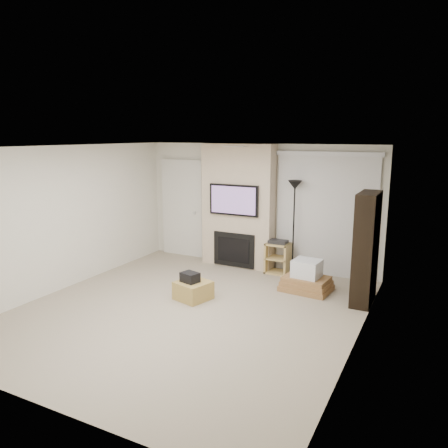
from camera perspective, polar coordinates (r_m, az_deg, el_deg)
The scene contains 16 objects.
floor at distance 6.92m, azimuth -4.58°, elevation -11.18°, with size 5.00×5.50×0.00m, color gray.
ceiling at distance 6.39m, azimuth -4.95°, elevation 9.98°, with size 5.00×5.50×0.00m, color white.
wall_back at distance 8.96m, azimuth 4.49°, elevation 2.41°, with size 5.00×2.50×0.00m, color silver.
wall_front at distance 4.53m, azimuth -23.46°, elevation -7.78°, with size 5.00×2.50×0.00m, color silver.
wall_left at distance 8.11m, azimuth -19.98°, elevation 0.78°, with size 5.50×2.50×0.00m, color silver.
wall_right at distance 5.68m, azimuth 17.32°, elevation -3.50°, with size 5.50×2.50×0.00m, color silver.
hvac_vent at distance 6.90m, azimuth 1.48°, elevation 10.11°, with size 0.35×0.18×0.01m, color silver.
ottoman at distance 7.31m, azimuth -4.04°, elevation -8.64°, with size 0.50×0.50×0.30m, color #A98A45.
black_bag at distance 7.23m, azimuth -4.47°, elevation -6.95°, with size 0.28×0.22×0.16m, color black.
fireplace_wall at distance 8.91m, azimuth 1.89°, elevation 2.30°, with size 1.50×0.47×2.50m.
entry_door at distance 9.77m, azimuth -5.41°, elevation 2.01°, with size 1.02×0.11×2.14m.
vertical_blinds at distance 8.48m, azimuth 13.14°, elevation 1.78°, with size 1.98×0.10×2.37m.
floor_lamp at distance 8.41m, azimuth 9.18°, elevation 3.01°, with size 0.27×0.27×1.83m.
av_stand at distance 8.63m, azimuth 7.04°, elevation -4.14°, with size 0.45×0.38×0.66m.
box_stack at distance 7.79m, azimuth 10.72°, elevation -7.07°, with size 0.88×0.70×0.55m.
bookshelf at distance 7.31m, azimuth 18.05°, elevation -3.04°, with size 0.30×0.80×1.80m.
Camera 1 is at (3.36, -5.43, 2.68)m, focal length 35.00 mm.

